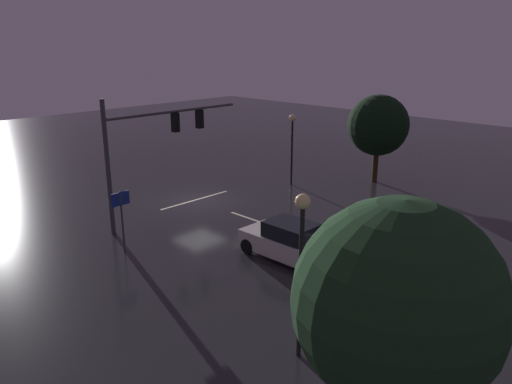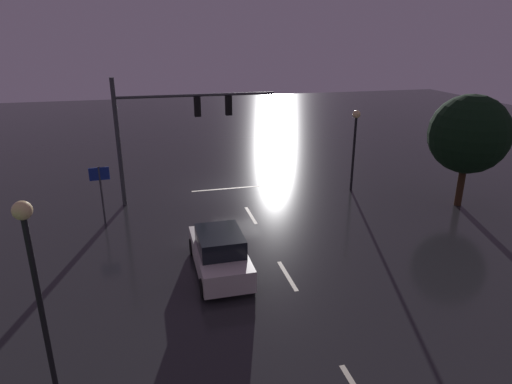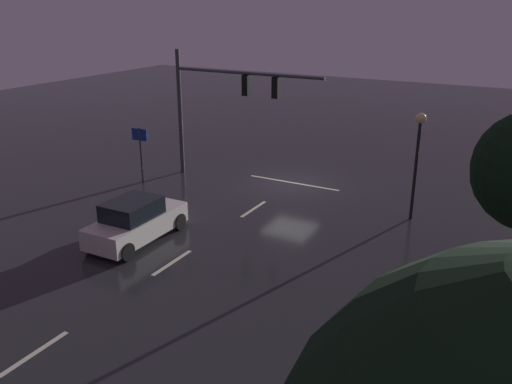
# 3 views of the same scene
# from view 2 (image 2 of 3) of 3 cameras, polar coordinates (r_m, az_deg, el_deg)

# --- Properties ---
(ground_plane) EXTENTS (80.00, 80.00, 0.00)m
(ground_plane) POSITION_cam_2_polar(r_m,az_deg,el_deg) (25.78, -2.70, 0.34)
(ground_plane) COLOR #232326
(traffic_signal_assembly) EXTENTS (8.23, 0.47, 6.56)m
(traffic_signal_assembly) POSITION_cam_2_polar(r_m,az_deg,el_deg) (23.31, -10.97, 9.13)
(traffic_signal_assembly) COLOR #383A3D
(traffic_signal_assembly) RESTS_ON ground_plane
(lane_dash_far) EXTENTS (0.16, 2.20, 0.01)m
(lane_dash_far) POSITION_cam_2_polar(r_m,az_deg,el_deg) (22.12, -0.67, -3.01)
(lane_dash_far) COLOR beige
(lane_dash_far) RESTS_ON ground_plane
(lane_dash_mid) EXTENTS (0.16, 2.20, 0.01)m
(lane_dash_mid) POSITION_cam_2_polar(r_m,az_deg,el_deg) (16.95, 4.06, -10.67)
(lane_dash_mid) COLOR beige
(lane_dash_mid) RESTS_ON ground_plane
(stop_bar) EXTENTS (5.00, 0.16, 0.01)m
(stop_bar) POSITION_cam_2_polar(r_m,az_deg,el_deg) (25.99, -2.80, 0.52)
(stop_bar) COLOR beige
(stop_bar) RESTS_ON ground_plane
(car_approaching) EXTENTS (1.94, 4.39, 1.70)m
(car_approaching) POSITION_cam_2_polar(r_m,az_deg,el_deg) (16.84, -4.71, -7.81)
(car_approaching) COLOR silver
(car_approaching) RESTS_ON ground_plane
(street_lamp_left_kerb) EXTENTS (0.44, 0.44, 4.61)m
(street_lamp_left_kerb) POSITION_cam_2_polar(r_m,az_deg,el_deg) (25.35, 12.61, 7.23)
(street_lamp_left_kerb) COLOR black
(street_lamp_left_kerb) RESTS_ON ground_plane
(street_lamp_right_kerb) EXTENTS (0.44, 0.44, 5.13)m
(street_lamp_right_kerb) POSITION_cam_2_polar(r_m,az_deg,el_deg) (11.52, -26.81, -8.25)
(street_lamp_right_kerb) COLOR black
(street_lamp_right_kerb) RESTS_ON ground_plane
(route_sign) EXTENTS (0.90, 0.12, 2.84)m
(route_sign) POSITION_cam_2_polar(r_m,az_deg,el_deg) (21.67, -19.38, 1.10)
(route_sign) COLOR #383A3D
(route_sign) RESTS_ON ground_plane
(tree_left_near) EXTENTS (3.97, 3.97, 5.79)m
(tree_left_near) POSITION_cam_2_polar(r_m,az_deg,el_deg) (24.73, 25.70, 6.70)
(tree_left_near) COLOR #382314
(tree_left_near) RESTS_ON ground_plane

